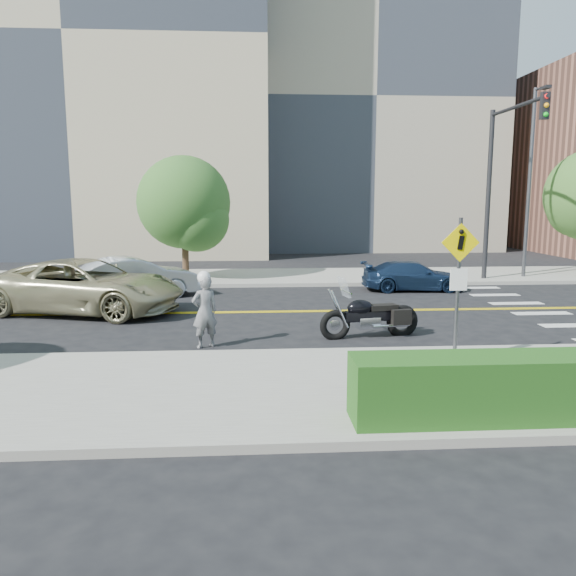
# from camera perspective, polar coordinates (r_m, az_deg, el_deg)

# --- Properties ---
(ground_plane) EXTENTS (120.00, 120.00, 0.00)m
(ground_plane) POSITION_cam_1_polar(r_m,az_deg,el_deg) (17.70, -3.68, -2.46)
(ground_plane) COLOR black
(ground_plane) RESTS_ON ground
(sidewalk_near) EXTENTS (60.00, 5.00, 0.15)m
(sidewalk_near) POSITION_cam_1_polar(r_m,az_deg,el_deg) (10.43, -3.61, -10.25)
(sidewalk_near) COLOR #9E9B91
(sidewalk_near) RESTS_ON ground_plane
(sidewalk_far) EXTENTS (60.00, 5.00, 0.15)m
(sidewalk_far) POSITION_cam_1_polar(r_m,az_deg,el_deg) (25.09, -3.71, 1.11)
(sidewalk_far) COLOR #9E9B91
(sidewalk_far) RESTS_ON ground_plane
(building_left) EXTENTS (22.00, 14.00, 25.00)m
(building_left) POSITION_cam_1_polar(r_m,az_deg,el_deg) (41.58, -18.86, 21.03)
(building_left) COLOR tan
(building_left) RESTS_ON ground_plane
(building_mid) EXTENTS (18.00, 14.00, 20.00)m
(building_mid) POSITION_cam_1_polar(r_m,az_deg,el_deg) (44.56, 6.96, 17.31)
(building_mid) COLOR #A39984
(building_mid) RESTS_ON ground_plane
(lamp_post) EXTENTS (0.16, 0.16, 8.00)m
(lamp_post) POSITION_cam_1_polar(r_m,az_deg,el_deg) (26.70, 23.30, 9.65)
(lamp_post) COLOR #4C4C51
(lamp_post) RESTS_ON sidewalk_far
(traffic_light) EXTENTS (0.28, 4.50, 7.00)m
(traffic_light) POSITION_cam_1_polar(r_m,az_deg,el_deg) (24.58, 20.67, 11.14)
(traffic_light) COLOR black
(traffic_light) RESTS_ON sidewalk_far
(pedestrian_sign) EXTENTS (0.78, 0.08, 3.00)m
(pedestrian_sign) POSITION_cam_1_polar(r_m,az_deg,el_deg) (11.91, 16.93, 1.13)
(pedestrian_sign) COLOR #4C4C51
(pedestrian_sign) RESTS_ON sidewalk_near
(motorcyclist) EXTENTS (0.75, 0.66, 1.85)m
(motorcyclist) POSITION_cam_1_polar(r_m,az_deg,el_deg) (13.48, -8.47, -2.17)
(motorcyclist) COLOR #999A9E
(motorcyclist) RESTS_ON ground
(motorcycle) EXTENTS (2.69, 1.26, 1.57)m
(motorcycle) POSITION_cam_1_polar(r_m,az_deg,el_deg) (14.51, 8.38, -1.91)
(motorcycle) COLOR black
(motorcycle) RESTS_ON ground
(suv) EXTENTS (6.57, 4.33, 1.68)m
(suv) POSITION_cam_1_polar(r_m,az_deg,el_deg) (18.52, -19.86, 0.17)
(suv) COLOR tan
(suv) RESTS_ON ground
(parked_car_silver) EXTENTS (4.74, 3.31, 1.48)m
(parked_car_silver) POSITION_cam_1_polar(r_m,az_deg,el_deg) (20.77, -15.34, 1.01)
(parked_car_silver) COLOR #B8BCC0
(parked_car_silver) RESTS_ON ground
(parked_car_blue) EXTENTS (3.97, 1.74, 1.14)m
(parked_car_blue) POSITION_cam_1_polar(r_m,az_deg,el_deg) (22.31, 12.54, 1.21)
(parked_car_blue) COLOR navy
(parked_car_blue) RESTS_ON ground
(tree_far_a) EXTENTS (3.90, 3.90, 5.33)m
(tree_far_a) POSITION_cam_1_polar(r_m,az_deg,el_deg) (24.26, -10.53, 8.53)
(tree_far_a) COLOR #382619
(tree_far_a) RESTS_ON ground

